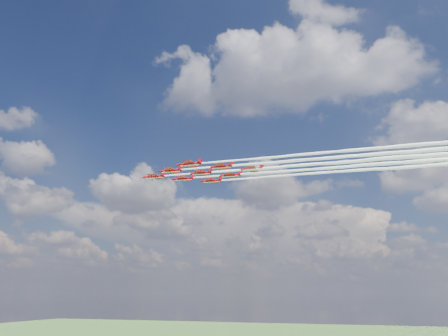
{
  "coord_description": "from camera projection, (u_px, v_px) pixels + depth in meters",
  "views": [
    {
      "loc": [
        51.67,
        -144.63,
        28.32
      ],
      "look_at": [
        1.27,
        5.41,
        73.77
      ],
      "focal_mm": 35.0,
      "sensor_mm": 36.0,
      "label": 1
    }
  ],
  "objects": [
    {
      "name": "jet_row3_port",
      "position": [
        389.0,
        147.0,
        137.3
      ],
      "size": [
        140.37,
        11.14,
        2.54
      ],
      "rotation": [
        0.0,
        0.0,
        0.04
      ],
      "color": "#B30914"
    },
    {
      "name": "jet_lead",
      "position": [
        328.0,
        163.0,
        154.2
      ],
      "size": [
        140.37,
        11.14,
        2.54
      ],
      "rotation": [
        0.0,
        0.0,
        0.04
      ],
      "color": "#B30914"
    },
    {
      "name": "jet_row2_port",
      "position": [
        357.0,
        156.0,
        145.75
      ],
      "size": [
        140.37,
        11.14,
        2.54
      ],
      "rotation": [
        0.0,
        0.0,
        0.04
      ],
      "color": "#B30914"
    },
    {
      "name": "jet_row4_port",
      "position": [
        420.0,
        151.0,
        140.55
      ],
      "size": [
        140.37,
        11.14,
        2.54
      ],
      "rotation": [
        0.0,
        0.0,
        0.04
      ],
      "color": "#B30914"
    },
    {
      "name": "jet_row3_centre",
      "position": [
        387.0,
        159.0,
        149.0
      ],
      "size": [
        140.37,
        11.14,
        2.54
      ],
      "rotation": [
        0.0,
        0.0,
        0.04
      ],
      "color": "#B30914"
    },
    {
      "name": "jet_row3_starb",
      "position": [
        384.0,
        168.0,
        160.69
      ],
      "size": [
        140.37,
        11.14,
        2.54
      ],
      "rotation": [
        0.0,
        0.0,
        0.04
      ],
      "color": "#B30914"
    },
    {
      "name": "jet_row4_starb",
      "position": [
        415.0,
        162.0,
        152.24
      ],
      "size": [
        140.37,
        11.14,
        2.54
      ],
      "rotation": [
        0.0,
        0.0,
        0.04
      ],
      "color": "#B30914"
    },
    {
      "name": "jet_row2_starb",
      "position": [
        357.0,
        166.0,
        157.45
      ],
      "size": [
        140.37,
        11.14,
        2.54
      ],
      "rotation": [
        0.0,
        0.0,
        0.04
      ],
      "color": "#B30914"
    }
  ]
}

